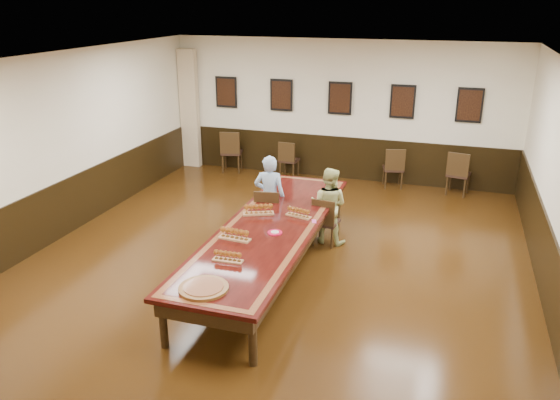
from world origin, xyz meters
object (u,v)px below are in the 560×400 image
(chair_woman, at_px, (326,220))
(spare_chair_a, at_px, (232,151))
(spare_chair_b, at_px, (289,159))
(spare_chair_d, at_px, (459,173))
(person_woman, at_px, (328,206))
(carved_platter, at_px, (204,288))
(person_man, at_px, (270,197))
(chair_man, at_px, (269,213))
(spare_chair_c, at_px, (393,167))
(conference_table, at_px, (270,234))

(chair_woman, bearing_deg, spare_chair_a, -40.96)
(spare_chair_b, relative_size, spare_chair_d, 0.90)
(spare_chair_a, xyz_separation_m, spare_chair_d, (5.34, -0.08, -0.03))
(spare_chair_d, bearing_deg, person_woman, 68.11)
(spare_chair_b, xyz_separation_m, carved_platter, (0.99, -6.78, 0.33))
(person_man, height_order, carved_platter, person_man)
(chair_woman, relative_size, spare_chair_d, 0.89)
(chair_woman, distance_m, person_woman, 0.26)
(spare_chair_b, distance_m, person_man, 3.53)
(chair_man, bearing_deg, person_man, -90.00)
(carved_platter, bearing_deg, chair_woman, 77.57)
(person_woman, bearing_deg, spare_chair_b, -56.48)
(person_woman, relative_size, carved_platter, 1.76)
(chair_man, height_order, person_man, person_man)
(spare_chair_a, relative_size, carved_platter, 1.34)
(spare_chair_c, xyz_separation_m, person_woman, (-0.72, -3.36, 0.21))
(spare_chair_b, height_order, spare_chair_d, spare_chair_d)
(spare_chair_b, bearing_deg, spare_chair_c, -176.44)
(spare_chair_a, height_order, spare_chair_c, spare_chair_a)
(spare_chair_a, xyz_separation_m, spare_chair_b, (1.48, -0.01, -0.07))
(person_man, bearing_deg, conference_table, 100.99)
(spare_chair_a, height_order, spare_chair_d, spare_chair_a)
(chair_man, xyz_separation_m, carved_platter, (0.29, -3.24, 0.30))
(person_man, distance_m, conference_table, 1.33)
(spare_chair_a, bearing_deg, conference_table, 106.40)
(chair_man, bearing_deg, spare_chair_b, -86.97)
(person_man, relative_size, person_woman, 1.11)
(person_woman, bearing_deg, spare_chair_d, -116.57)
(chair_woman, relative_size, person_woman, 0.64)
(spare_chair_d, distance_m, carved_platter, 7.30)
(spare_chair_b, bearing_deg, chair_woman, 120.31)
(chair_man, xyz_separation_m, spare_chair_d, (3.16, 3.47, 0.02))
(chair_man, xyz_separation_m, spare_chair_c, (1.75, 3.53, -0.01))
(person_man, bearing_deg, spare_chair_b, -86.88)
(spare_chair_b, relative_size, person_woman, 0.65)
(spare_chair_b, distance_m, person_woman, 3.80)
(spare_chair_a, height_order, person_woman, person_woman)
(spare_chair_b, height_order, spare_chair_c, spare_chair_c)
(chair_man, distance_m, spare_chair_d, 4.69)
(person_woman, relative_size, conference_table, 0.27)
(chair_man, bearing_deg, chair_woman, 176.58)
(person_woman, height_order, carved_platter, person_woman)
(chair_man, distance_m, carved_platter, 3.26)
(spare_chair_b, height_order, carved_platter, spare_chair_b)
(chair_woman, height_order, spare_chair_c, spare_chair_c)
(conference_table, bearing_deg, chair_man, 110.05)
(chair_woman, bearing_deg, spare_chair_d, -115.98)
(spare_chair_d, bearing_deg, spare_chair_a, 10.08)
(conference_table, xyz_separation_m, carved_platter, (-0.13, -2.09, 0.16))
(spare_chair_b, xyz_separation_m, conference_table, (1.12, -4.69, 0.17))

